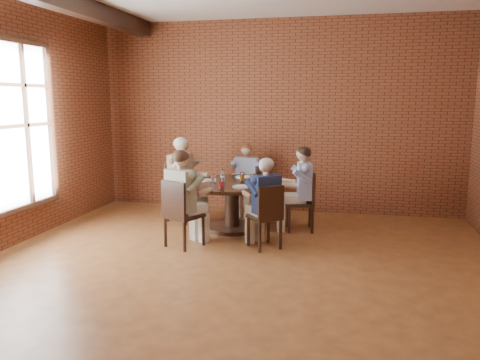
% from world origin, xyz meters
% --- Properties ---
extents(floor, '(7.00, 7.00, 0.00)m').
position_xyz_m(floor, '(0.00, 0.00, 0.00)').
color(floor, '#9C5F30').
rests_on(floor, ground).
extents(wall_back, '(7.00, 0.00, 7.00)m').
position_xyz_m(wall_back, '(0.00, 3.50, 1.70)').
color(wall_back, brown).
rests_on(wall_back, ground).
extents(window, '(0.10, 2.16, 2.36)m').
position_xyz_m(window, '(-3.18, 0.40, 1.65)').
color(window, white).
rests_on(window, wall_left).
extents(dining_table, '(1.56, 1.56, 0.75)m').
position_xyz_m(dining_table, '(-0.47, 2.00, 0.53)').
color(dining_table, black).
rests_on(dining_table, floor).
extents(chair_a, '(0.48, 0.48, 0.92)m').
position_xyz_m(chair_a, '(0.64, 2.21, 0.50)').
color(chair_a, black).
rests_on(chair_a, floor).
extents(diner_a, '(0.71, 0.61, 1.30)m').
position_xyz_m(diner_a, '(0.57, 2.19, 0.65)').
color(diner_a, '#3D509F').
rests_on(diner_a, floor).
extents(chair_b, '(0.38, 0.38, 0.88)m').
position_xyz_m(chair_b, '(-0.47, 3.09, 0.48)').
color(chair_b, black).
rests_on(chair_b, floor).
extents(diner_b, '(0.47, 0.58, 1.23)m').
position_xyz_m(diner_b, '(-0.47, 3.02, 0.61)').
color(diner_b, '#838CA7').
rests_on(diner_b, floor).
extents(chair_c, '(0.59, 0.59, 0.97)m').
position_xyz_m(chair_c, '(-1.46, 2.38, 0.52)').
color(chair_c, black).
rests_on(chair_c, floor).
extents(diner_c, '(0.85, 0.77, 1.39)m').
position_xyz_m(diner_c, '(-1.37, 2.35, 0.69)').
color(diner_c, brown).
rests_on(diner_c, floor).
extents(chair_d, '(0.57, 0.57, 0.94)m').
position_xyz_m(chair_d, '(-0.95, 0.97, 0.51)').
color(chair_d, black).
rests_on(chair_d, floor).
extents(diner_d, '(0.76, 0.81, 1.34)m').
position_xyz_m(diner_d, '(-0.92, 1.05, 0.67)').
color(diner_d, tan).
rests_on(diner_d, floor).
extents(chair_e, '(0.54, 0.54, 0.89)m').
position_xyz_m(chair_e, '(0.22, 1.16, 0.49)').
color(chair_e, black).
rests_on(chair_e, floor).
extents(diner_e, '(0.73, 0.75, 1.24)m').
position_xyz_m(diner_e, '(0.17, 1.22, 0.62)').
color(diner_e, '#192448').
rests_on(diner_e, floor).
extents(plate_a, '(0.26, 0.26, 0.01)m').
position_xyz_m(plate_a, '(0.01, 2.16, 0.76)').
color(plate_a, white).
rests_on(plate_a, dining_table).
extents(plate_b, '(0.26, 0.26, 0.01)m').
position_xyz_m(plate_b, '(-0.39, 2.50, 0.76)').
color(plate_b, white).
rests_on(plate_b, dining_table).
extents(plate_c, '(0.26, 0.26, 0.01)m').
position_xyz_m(plate_c, '(-0.92, 2.06, 0.76)').
color(plate_c, white).
rests_on(plate_c, dining_table).
extents(plate_d, '(0.26, 0.26, 0.01)m').
position_xyz_m(plate_d, '(-0.24, 1.64, 0.76)').
color(plate_d, white).
rests_on(plate_d, dining_table).
extents(glass_a, '(0.07, 0.07, 0.14)m').
position_xyz_m(glass_a, '(-0.14, 1.99, 0.82)').
color(glass_a, white).
rests_on(glass_a, dining_table).
extents(glass_b, '(0.07, 0.07, 0.14)m').
position_xyz_m(glass_b, '(-0.34, 2.15, 0.82)').
color(glass_b, white).
rests_on(glass_b, dining_table).
extents(glass_c, '(0.07, 0.07, 0.14)m').
position_xyz_m(glass_c, '(-0.69, 2.32, 0.82)').
color(glass_c, white).
rests_on(glass_c, dining_table).
extents(glass_d, '(0.07, 0.07, 0.14)m').
position_xyz_m(glass_d, '(-0.63, 2.05, 0.82)').
color(glass_d, white).
rests_on(glass_d, dining_table).
extents(glass_e, '(0.07, 0.07, 0.14)m').
position_xyz_m(glass_e, '(-0.71, 1.82, 0.82)').
color(glass_e, white).
rests_on(glass_e, dining_table).
extents(glass_f, '(0.07, 0.07, 0.14)m').
position_xyz_m(glass_f, '(-0.51, 1.55, 0.82)').
color(glass_f, white).
rests_on(glass_f, dining_table).
extents(smartphone, '(0.10, 0.14, 0.01)m').
position_xyz_m(smartphone, '(-0.07, 1.87, 0.75)').
color(smartphone, black).
rests_on(smartphone, dining_table).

